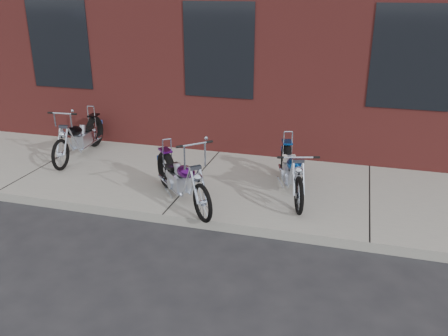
% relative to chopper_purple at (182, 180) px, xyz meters
% --- Properties ---
extents(ground, '(120.00, 120.00, 0.00)m').
position_rel_chopper_purple_xyz_m(ground, '(-0.12, -0.52, -0.52)').
color(ground, black).
rests_on(ground, ground).
extents(sidewalk, '(22.00, 3.00, 0.15)m').
position_rel_chopper_purple_xyz_m(sidewalk, '(-0.12, 0.98, -0.44)').
color(sidewalk, gray).
rests_on(sidewalk, ground).
extents(chopper_purple, '(1.47, 1.53, 1.14)m').
position_rel_chopper_purple_xyz_m(chopper_purple, '(0.00, 0.00, 0.00)').
color(chopper_purple, black).
rests_on(chopper_purple, sidewalk).
extents(chopper_blue, '(0.73, 1.98, 0.88)m').
position_rel_chopper_purple_xyz_m(chopper_blue, '(1.61, 0.82, 0.00)').
color(chopper_blue, black).
rests_on(chopper_blue, sidewalk).
extents(chopper_third, '(0.50, 2.05, 1.04)m').
position_rel_chopper_purple_xyz_m(chopper_third, '(-2.72, 1.46, 0.00)').
color(chopper_third, black).
rests_on(chopper_third, sidewalk).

